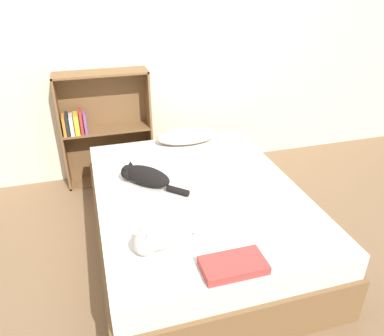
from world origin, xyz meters
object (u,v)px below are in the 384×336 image
Objects in this scene: bed at (197,218)px; cat_light at (163,238)px; pillow at (187,136)px; bookshelf at (103,127)px; cat_dark at (145,176)px.

cat_light is at bearing -124.66° from bed.
pillow is 1.51m from cat_light.
bed is 1.78× the size of bookshelf.
cat_light reaches higher than pillow.
bookshelf reaches higher than bed.
cat_dark is 0.41× the size of bookshelf.
pillow is at bearing -128.08° from cat_light.
cat_light is (-0.39, -0.56, 0.33)m from bed.
cat_dark is 1.15m from bookshelf.
bed is 0.76m from cat_light.
cat_dark is at bearing -127.82° from pillow.
cat_dark is (0.02, 0.74, 0.01)m from cat_light.
bed is at bearing -65.69° from bookshelf.
cat_light is 1.88m from bookshelf.
cat_light reaches higher than bed.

